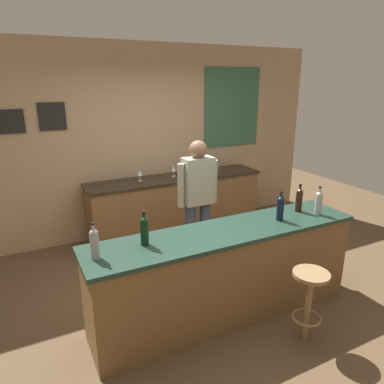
{
  "coord_description": "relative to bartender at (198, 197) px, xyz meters",
  "views": [
    {
      "loc": [
        -1.69,
        -2.99,
        2.27
      ],
      "look_at": [
        0.06,
        0.45,
        1.05
      ],
      "focal_mm": 33.05,
      "sensor_mm": 36.0,
      "label": 1
    }
  ],
  "objects": [
    {
      "name": "ground_plane",
      "position": [
        -0.19,
        -0.56,
        -0.94
      ],
      "size": [
        10.0,
        10.0,
        0.0
      ],
      "primitive_type": "plane",
      "color": "brown"
    },
    {
      "name": "bartender",
      "position": [
        0.0,
        0.0,
        0.0
      ],
      "size": [
        0.52,
        0.21,
        1.62
      ],
      "color": "#384766",
      "rests_on": "ground_plane"
    },
    {
      "name": "wine_glass_a",
      "position": [
        -0.34,
        1.13,
        0.07
      ],
      "size": [
        0.07,
        0.07,
        0.16
      ],
      "color": "silver",
      "rests_on": "side_counter"
    },
    {
      "name": "wine_bottle_b",
      "position": [
        -0.99,
        -0.9,
        0.12
      ],
      "size": [
        0.07,
        0.07,
        0.31
      ],
      "color": "black",
      "rests_on": "bar_counter"
    },
    {
      "name": "bar_stool",
      "position": [
        0.27,
        -1.61,
        -0.48
      ],
      "size": [
        0.32,
        0.32,
        0.68
      ],
      "color": "olive",
      "rests_on": "ground_plane"
    },
    {
      "name": "back_wall",
      "position": [
        -0.17,
        1.47,
        0.48
      ],
      "size": [
        6.0,
        0.09,
        2.8
      ],
      "color": "tan",
      "rests_on": "ground_plane"
    },
    {
      "name": "bar_counter",
      "position": [
        -0.19,
        -0.96,
        -0.47
      ],
      "size": [
        2.73,
        0.6,
        0.92
      ],
      "color": "brown",
      "rests_on": "ground_plane"
    },
    {
      "name": "wine_glass_b",
      "position": [
        0.19,
        1.15,
        0.07
      ],
      "size": [
        0.07,
        0.07,
        0.16
      ],
      "color": "silver",
      "rests_on": "side_counter"
    },
    {
      "name": "wine_bottle_c",
      "position": [
        0.42,
        -0.98,
        0.12
      ],
      "size": [
        0.07,
        0.07,
        0.31
      ],
      "color": "black",
      "rests_on": "bar_counter"
    },
    {
      "name": "wine_bottle_e",
      "position": [
        0.88,
        -1.04,
        0.12
      ],
      "size": [
        0.07,
        0.07,
        0.31
      ],
      "color": "#999E99",
      "rests_on": "bar_counter"
    },
    {
      "name": "coffee_mug",
      "position": [
        0.87,
        1.05,
        0.01
      ],
      "size": [
        0.12,
        0.08,
        0.09
      ],
      "color": "#338C4C",
      "rests_on": "side_counter"
    },
    {
      "name": "wine_bottle_a",
      "position": [
        -1.42,
        -0.96,
        0.12
      ],
      "size": [
        0.07,
        0.07,
        0.31
      ],
      "color": "#999E99",
      "rests_on": "bar_counter"
    },
    {
      "name": "side_counter",
      "position": [
        0.21,
        1.09,
        -0.48
      ],
      "size": [
        2.68,
        0.56,
        0.9
      ],
      "color": "brown",
      "rests_on": "ground_plane"
    },
    {
      "name": "wine_bottle_d",
      "position": [
        0.77,
        -0.87,
        0.12
      ],
      "size": [
        0.07,
        0.07,
        0.31
      ],
      "color": "black",
      "rests_on": "bar_counter"
    }
  ]
}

